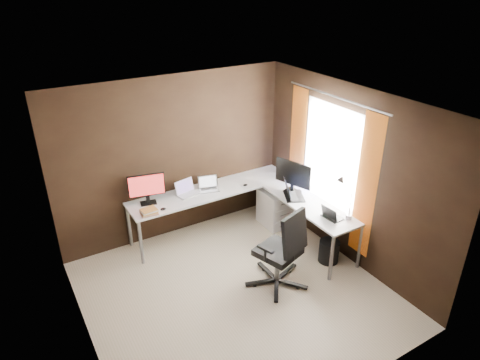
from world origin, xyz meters
name	(u,v)px	position (x,y,z in m)	size (l,w,h in m)	color
room	(256,199)	(0.34, 0.07, 1.28)	(3.60, 3.60, 2.50)	#C2AE97
desk	(249,199)	(0.84, 1.04, 0.68)	(2.65, 2.25, 0.73)	white
drawer_pedestal	(275,207)	(1.43, 1.15, 0.30)	(0.42, 0.50, 0.60)	white
monitor_left	(147,187)	(-0.53, 1.61, 0.99)	(0.52, 0.19, 0.46)	black
monitor_right	(293,175)	(1.49, 0.81, 1.01)	(0.24, 0.58, 0.50)	black
laptop_white	(187,191)	(0.07, 1.57, 0.78)	(0.36, 0.29, 0.21)	white
laptop_silver	(209,187)	(0.43, 1.54, 0.78)	(0.35, 0.29, 0.20)	silver
laptop_black_big	(292,193)	(1.38, 0.69, 0.79)	(0.42, 0.48, 0.26)	black
laptop_black_small	(331,215)	(1.47, -0.09, 0.77)	(0.22, 0.29, 0.19)	black
book_stack	(149,212)	(-0.62, 1.30, 0.77)	(0.25, 0.21, 0.07)	tan
mouse_left	(163,209)	(-0.42, 1.30, 0.75)	(0.09, 0.06, 0.03)	black
mouse_corner	(245,185)	(0.97, 1.34, 0.75)	(0.08, 0.05, 0.03)	black
desk_lamp	(345,193)	(1.59, -0.16, 1.12)	(0.20, 0.23, 0.62)	slate
office_chair	(280,263)	(0.60, -0.14, 0.34)	(0.65, 0.68, 1.15)	black
wastebasket	(329,251)	(1.50, -0.09, 0.17)	(0.29, 0.29, 0.33)	black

